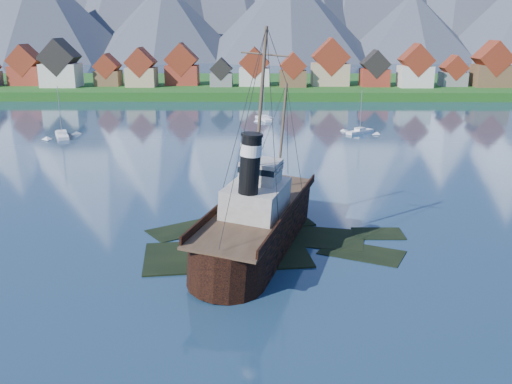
{
  "coord_description": "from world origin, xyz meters",
  "views": [
    {
      "loc": [
        0.78,
        -60.25,
        24.39
      ],
      "look_at": [
        0.11,
        6.0,
        5.0
      ],
      "focal_mm": 40.0,
      "sensor_mm": 36.0,
      "label": 1
    }
  ],
  "objects_px": {
    "sailboat_c": "(62,136)",
    "sailboat_e": "(264,119)",
    "tugboat_wreck": "(256,216)",
    "sailboat_d": "(360,132)"
  },
  "relations": [
    {
      "from": "tugboat_wreck",
      "to": "sailboat_e",
      "type": "relative_size",
      "value": 3.29
    },
    {
      "from": "tugboat_wreck",
      "to": "sailboat_e",
      "type": "distance_m",
      "value": 90.14
    },
    {
      "from": "tugboat_wreck",
      "to": "sailboat_d",
      "type": "relative_size",
      "value": 3.11
    },
    {
      "from": "sailboat_d",
      "to": "sailboat_e",
      "type": "height_order",
      "value": "sailboat_d"
    },
    {
      "from": "sailboat_c",
      "to": "sailboat_e",
      "type": "xyz_separation_m",
      "value": [
        46.09,
        24.81,
        -0.05
      ]
    },
    {
      "from": "tugboat_wreck",
      "to": "sailboat_e",
      "type": "bearing_deg",
      "value": 104.51
    },
    {
      "from": "sailboat_d",
      "to": "sailboat_e",
      "type": "xyz_separation_m",
      "value": [
        -22.64,
        19.17,
        -0.02
      ]
    },
    {
      "from": "sailboat_e",
      "to": "sailboat_c",
      "type": "bearing_deg",
      "value": -170.97
    },
    {
      "from": "sailboat_c",
      "to": "sailboat_d",
      "type": "height_order",
      "value": "sailboat_c"
    },
    {
      "from": "sailboat_c",
      "to": "sailboat_d",
      "type": "xyz_separation_m",
      "value": [
        68.72,
        5.65,
        -0.03
      ]
    }
  ]
}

